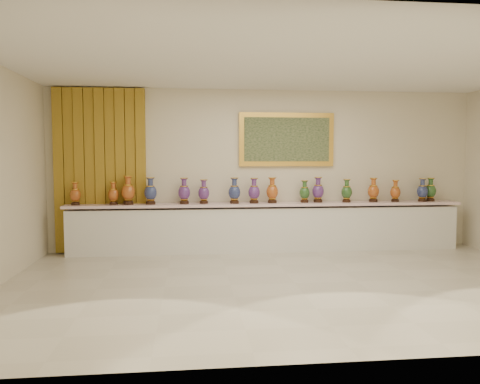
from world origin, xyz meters
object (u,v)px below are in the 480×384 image
object	(u,v)px
vase_0	(75,195)
vase_1	(113,194)
counter	(267,228)
vase_2	(128,192)

from	to	relation	value
vase_0	vase_1	size ratio (longest dim) A/B	1.00
counter	vase_0	world-z (taller)	vase_0
counter	vase_1	bearing A→B (deg)	-179.50
counter	vase_2	xyz separation A→B (m)	(-2.52, -0.04, 0.70)
vase_1	vase_0	bearing A→B (deg)	-178.90
vase_2	vase_0	bearing A→B (deg)	179.90
counter	vase_1	distance (m)	2.85
vase_0	counter	bearing A→B (deg)	0.62
counter	vase_0	size ratio (longest dim) A/B	17.74
vase_1	vase_2	xyz separation A→B (m)	(0.26, -0.01, 0.05)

